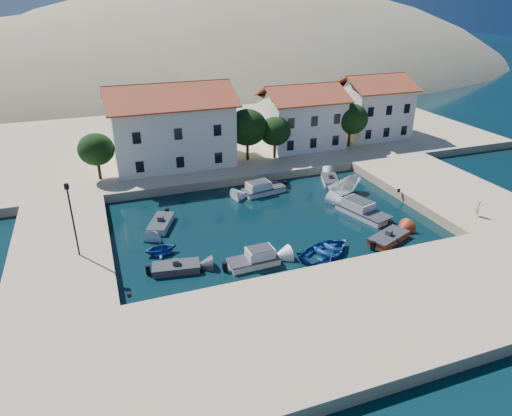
{
  "coord_description": "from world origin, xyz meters",
  "views": [
    {
      "loc": [
        -14.98,
        -26.8,
        20.16
      ],
      "look_at": [
        -1.72,
        9.47,
        2.0
      ],
      "focal_mm": 32.0,
      "sensor_mm": 36.0,
      "label": 1
    }
  ],
  "objects_px": {
    "cabin_cruiser_south": "(253,260)",
    "building_left": "(171,123)",
    "building_mid": "(301,115)",
    "rowboat_south": "(326,255)",
    "cabin_cruiser_east": "(363,211)",
    "boat_east": "(343,195)",
    "lamppost": "(72,213)",
    "pedestrian": "(478,208)",
    "building_right": "(373,105)"
  },
  "relations": [
    {
      "from": "pedestrian",
      "to": "cabin_cruiser_south",
      "type": "bearing_deg",
      "value": -27.29
    },
    {
      "from": "cabin_cruiser_south",
      "to": "rowboat_south",
      "type": "bearing_deg",
      "value": -8.01
    },
    {
      "from": "rowboat_south",
      "to": "pedestrian",
      "type": "height_order",
      "value": "pedestrian"
    },
    {
      "from": "cabin_cruiser_east",
      "to": "boat_east",
      "type": "distance_m",
      "value": 5.29
    },
    {
      "from": "building_left",
      "to": "building_right",
      "type": "bearing_deg",
      "value": 3.81
    },
    {
      "from": "cabin_cruiser_south",
      "to": "rowboat_south",
      "type": "xyz_separation_m",
      "value": [
        6.33,
        -0.65,
        -0.48
      ]
    },
    {
      "from": "cabin_cruiser_south",
      "to": "lamppost",
      "type": "bearing_deg",
      "value": 158.05
    },
    {
      "from": "cabin_cruiser_south",
      "to": "building_left",
      "type": "bearing_deg",
      "value": 91.94
    },
    {
      "from": "building_mid",
      "to": "boat_east",
      "type": "distance_m",
      "value": 16.63
    },
    {
      "from": "building_left",
      "to": "rowboat_south",
      "type": "xyz_separation_m",
      "value": [
        8.11,
        -25.42,
        -5.94
      ]
    },
    {
      "from": "cabin_cruiser_east",
      "to": "building_left",
      "type": "bearing_deg",
      "value": 20.82
    },
    {
      "from": "cabin_cruiser_east",
      "to": "building_right",
      "type": "bearing_deg",
      "value": -50.66
    },
    {
      "from": "cabin_cruiser_east",
      "to": "rowboat_south",
      "type": "bearing_deg",
      "value": 111.16
    },
    {
      "from": "building_right",
      "to": "boat_east",
      "type": "height_order",
      "value": "building_right"
    },
    {
      "from": "boat_east",
      "to": "cabin_cruiser_east",
      "type": "bearing_deg",
      "value": 149.24
    },
    {
      "from": "building_right",
      "to": "boat_east",
      "type": "bearing_deg",
      "value": -130.05
    },
    {
      "from": "building_right",
      "to": "rowboat_south",
      "type": "relative_size",
      "value": 1.79
    },
    {
      "from": "cabin_cruiser_east",
      "to": "cabin_cruiser_south",
      "type": "bearing_deg",
      "value": 93.31
    },
    {
      "from": "building_right",
      "to": "cabin_cruiser_south",
      "type": "relative_size",
      "value": 2.21
    },
    {
      "from": "building_mid",
      "to": "lamppost",
      "type": "height_order",
      "value": "building_mid"
    },
    {
      "from": "cabin_cruiser_south",
      "to": "rowboat_south",
      "type": "height_order",
      "value": "cabin_cruiser_south"
    },
    {
      "from": "building_right",
      "to": "lamppost",
      "type": "relative_size",
      "value": 1.52
    },
    {
      "from": "building_left",
      "to": "cabin_cruiser_east",
      "type": "distance_m",
      "value": 25.64
    },
    {
      "from": "pedestrian",
      "to": "building_right",
      "type": "bearing_deg",
      "value": -127.83
    },
    {
      "from": "building_mid",
      "to": "building_right",
      "type": "relative_size",
      "value": 1.11
    },
    {
      "from": "lamppost",
      "to": "rowboat_south",
      "type": "xyz_separation_m",
      "value": [
        19.61,
        -5.42,
        -4.75
      ]
    },
    {
      "from": "cabin_cruiser_south",
      "to": "pedestrian",
      "type": "height_order",
      "value": "pedestrian"
    },
    {
      "from": "building_right",
      "to": "pedestrian",
      "type": "relative_size",
      "value": 5.96
    },
    {
      "from": "building_left",
      "to": "rowboat_south",
      "type": "distance_m",
      "value": 27.34
    },
    {
      "from": "boat_east",
      "to": "pedestrian",
      "type": "xyz_separation_m",
      "value": [
        8.11,
        -10.74,
        1.79
      ]
    },
    {
      "from": "building_right",
      "to": "lamppost",
      "type": "xyz_separation_m",
      "value": [
        -41.5,
        -22.0,
        -0.72
      ]
    },
    {
      "from": "cabin_cruiser_south",
      "to": "cabin_cruiser_east",
      "type": "xyz_separation_m",
      "value": [
        13.47,
        4.9,
        0.0
      ]
    },
    {
      "from": "building_mid",
      "to": "cabin_cruiser_east",
      "type": "relative_size",
      "value": 1.73
    },
    {
      "from": "building_mid",
      "to": "lamppost",
      "type": "xyz_separation_m",
      "value": [
        -29.5,
        -21.0,
        -0.47
      ]
    },
    {
      "from": "cabin_cruiser_east",
      "to": "pedestrian",
      "type": "bearing_deg",
      "value": -138.64
    },
    {
      "from": "building_left",
      "to": "pedestrian",
      "type": "distance_m",
      "value": 35.26
    },
    {
      "from": "lamppost",
      "to": "cabin_cruiser_south",
      "type": "relative_size",
      "value": 1.46
    },
    {
      "from": "lamppost",
      "to": "building_right",
      "type": "bearing_deg",
      "value": 27.93
    },
    {
      "from": "building_mid",
      "to": "rowboat_south",
      "type": "xyz_separation_m",
      "value": [
        -9.89,
        -26.42,
        -5.22
      ]
    },
    {
      "from": "cabin_cruiser_east",
      "to": "pedestrian",
      "type": "distance_m",
      "value": 10.52
    },
    {
      "from": "lamppost",
      "to": "pedestrian",
      "type": "height_order",
      "value": "lamppost"
    },
    {
      "from": "boat_east",
      "to": "pedestrian",
      "type": "height_order",
      "value": "pedestrian"
    },
    {
      "from": "cabin_cruiser_east",
      "to": "boat_east",
      "type": "xyz_separation_m",
      "value": [
        0.74,
        5.22,
        -0.48
      ]
    },
    {
      "from": "boat_east",
      "to": "lamppost",
      "type": "bearing_deg",
      "value": 78.33
    },
    {
      "from": "cabin_cruiser_east",
      "to": "building_mid",
      "type": "bearing_deg",
      "value": -24.18
    },
    {
      "from": "lamppost",
      "to": "boat_east",
      "type": "height_order",
      "value": "lamppost"
    },
    {
      "from": "rowboat_south",
      "to": "boat_east",
      "type": "height_order",
      "value": "boat_east"
    },
    {
      "from": "cabin_cruiser_south",
      "to": "pedestrian",
      "type": "distance_m",
      "value": 22.37
    },
    {
      "from": "building_mid",
      "to": "cabin_cruiser_south",
      "type": "bearing_deg",
      "value": -122.18
    },
    {
      "from": "building_left",
      "to": "building_mid",
      "type": "bearing_deg",
      "value": 3.18
    }
  ]
}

